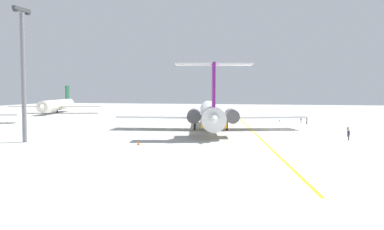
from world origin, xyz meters
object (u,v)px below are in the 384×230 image
object	(u,v)px
ground_crew_near_nose	(301,119)
safety_cone_wingtip	(138,143)
ground_crew_near_tail	(307,120)
ground_crew_portside	(349,133)
airliner_mid_right	(56,105)
main_jetliner	(211,113)
ground_crew_starboard	(348,130)
light_mast	(23,68)
safety_cone_nose	(280,120)

from	to	relation	value
ground_crew_near_nose	safety_cone_wingtip	xyz separation A→B (m)	(-47.07, 25.40, -0.82)
ground_crew_near_tail	ground_crew_portside	size ratio (longest dim) A/B	0.96
airliner_mid_right	safety_cone_wingtip	size ratio (longest dim) A/B	59.61
main_jetliner	ground_crew_starboard	xyz separation A→B (m)	(-5.60, -26.09, -2.38)
airliner_mid_right	light_mast	bearing A→B (deg)	13.73
ground_crew_portside	light_mast	size ratio (longest dim) A/B	0.09
airliner_mid_right	ground_crew_portside	bearing A→B (deg)	42.72
safety_cone_nose	light_mast	distance (m)	66.94
safety_cone_wingtip	light_mast	bearing A→B (deg)	92.48
ground_crew_portside	safety_cone_nose	xyz separation A→B (m)	(38.77, 11.97, -0.89)
main_jetliner	ground_crew_near_nose	world-z (taller)	main_jetliner
main_jetliner	light_mast	size ratio (longest dim) A/B	2.06
ground_crew_near_tail	safety_cone_nose	size ratio (longest dim) A/B	3.21
ground_crew_portside	safety_cone_wingtip	xyz separation A→B (m)	(-13.48, 32.07, -0.89)
ground_crew_near_nose	light_mast	xyz separation A→B (m)	(-47.89, 44.41, 10.75)
airliner_mid_right	ground_crew_starboard	world-z (taller)	airliner_mid_right
main_jetliner	safety_cone_nose	bearing A→B (deg)	-38.31
airliner_mid_right	ground_crew_near_tail	world-z (taller)	airliner_mid_right
main_jetliner	airliner_mid_right	world-z (taller)	main_jetliner
airliner_mid_right	main_jetliner	bearing A→B (deg)	39.55
main_jetliner	safety_cone_wingtip	xyz separation A→B (m)	(-24.83, 6.61, -3.25)
ground_crew_near_nose	safety_cone_nose	world-z (taller)	ground_crew_near_nose
safety_cone_nose	safety_cone_wingtip	distance (m)	55.99
airliner_mid_right	light_mast	xyz separation A→B (m)	(-72.69, -38.52, 8.94)
airliner_mid_right	ground_crew_starboard	size ratio (longest dim) A/B	18.20
main_jetliner	ground_crew_near_tail	bearing A→B (deg)	-57.25
main_jetliner	safety_cone_wingtip	world-z (taller)	main_jetliner
ground_crew_near_tail	light_mast	distance (m)	65.51
airliner_mid_right	ground_crew_near_tail	xyz separation A→B (m)	(-27.02, -84.24, -1.79)
safety_cone_nose	airliner_mid_right	bearing A→B (deg)	75.82
airliner_mid_right	safety_cone_wingtip	world-z (taller)	airliner_mid_right
safety_cone_nose	ground_crew_near_nose	bearing A→B (deg)	-134.37
ground_crew_near_tail	ground_crew_portside	xyz separation A→B (m)	(-31.36, -5.35, 0.04)
ground_crew_starboard	safety_cone_wingtip	size ratio (longest dim) A/B	3.28
ground_crew_portside	ground_crew_near_tail	bearing A→B (deg)	-101.96
airliner_mid_right	ground_crew_starboard	bearing A→B (deg)	45.55
ground_crew_starboard	safety_cone_wingtip	distance (m)	37.95
main_jetliner	safety_cone_nose	distance (m)	30.74
ground_crew_near_tail	ground_crew_portside	distance (m)	31.82
airliner_mid_right	safety_cone_nose	size ratio (longest dim) A/B	59.61
airliner_mid_right	light_mast	world-z (taller)	light_mast
airliner_mid_right	ground_crew_near_tail	distance (m)	88.49
main_jetliner	safety_cone_wingtip	distance (m)	25.90
ground_crew_near_nose	light_mast	world-z (taller)	light_mast
ground_crew_portside	safety_cone_wingtip	distance (m)	34.80
ground_crew_near_nose	ground_crew_portside	xyz separation A→B (m)	(-33.58, -6.66, 0.06)
ground_crew_near_tail	safety_cone_nose	xyz separation A→B (m)	(7.41, 6.62, -0.84)
ground_crew_near_tail	safety_cone_wingtip	size ratio (longest dim) A/B	3.21
main_jetliner	ground_crew_near_tail	size ratio (longest dim) A/B	24.92
airliner_mid_right	ground_crew_near_nose	size ratio (longest dim) A/B	18.89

